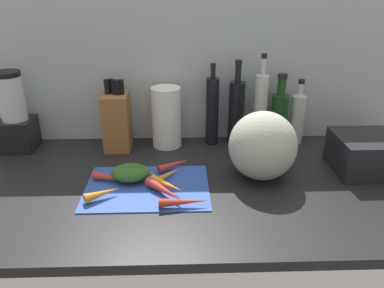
{
  "coord_description": "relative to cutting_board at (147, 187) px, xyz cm",
  "views": [
    {
      "loc": [
        -2.67,
        -111.18,
        63.05
      ],
      "look_at": [
        0.95,
        -0.75,
        13.8
      ],
      "focal_mm": 35.72,
      "sensor_mm": 36.0,
      "label": 1
    }
  ],
  "objects": [
    {
      "name": "ground_plane",
      "position": [
        13.58,
        4.16,
        -1.9
      ],
      "size": [
        170.0,
        80.0,
        3.0
      ],
      "primitive_type": "cube",
      "color": "black"
    },
    {
      "name": "wall_back",
      "position": [
        13.58,
        42.66,
        29.6
      ],
      "size": [
        170.0,
        3.0,
        60.0
      ],
      "primitive_type": "cube",
      "color": "#ADB7C1",
      "rests_on": "ground_plane"
    },
    {
      "name": "cutting_board",
      "position": [
        0.0,
        0.0,
        0.0
      ],
      "size": [
        39.56,
        28.58,
        0.8
      ],
      "primitive_type": "cube",
      "color": "#2D51B7",
      "rests_on": "ground_plane"
    },
    {
      "name": "carrot_0",
      "position": [
        8.64,
        12.44,
        1.7
      ],
      "size": [
        12.15,
        9.51,
        2.59
      ],
      "primitive_type": "cone",
      "rotation": [
        0.0,
        1.57,
        0.6
      ],
      "color": "red",
      "rests_on": "cutting_board"
    },
    {
      "name": "carrot_1",
      "position": [
        11.53,
        -12.05,
        1.79
      ],
      "size": [
        14.76,
        3.7,
        2.78
      ],
      "primitive_type": "cone",
      "rotation": [
        0.0,
        1.57,
        0.06
      ],
      "color": "red",
      "rests_on": "cutting_board"
    },
    {
      "name": "carrot_2",
      "position": [
        -1.37,
        7.43,
        1.51
      ],
      "size": [
        12.22,
        10.1,
        2.22
      ],
      "primitive_type": "cone",
      "rotation": [
        0.0,
        1.57,
        -0.65
      ],
      "color": "orange",
      "rests_on": "cutting_board"
    },
    {
      "name": "carrot_3",
      "position": [
        -13.1,
        -6.63,
        1.88
      ],
      "size": [
        10.95,
        8.33,
        2.95
      ],
      "primitive_type": "cone",
      "rotation": [
        0.0,
        1.57,
        0.55
      ],
      "color": "orange",
      "rests_on": "cutting_board"
    },
    {
      "name": "carrot_4",
      "position": [
        6.36,
        -2.02,
        1.9
      ],
      "size": [
        11.32,
        10.13,
        3.0
      ],
      "primitive_type": "cone",
      "rotation": [
        0.0,
        1.57,
        -0.69
      ],
      "color": "orange",
      "rests_on": "cutting_board"
    },
    {
      "name": "carrot_5",
      "position": [
        6.65,
        5.55,
        1.42
      ],
      "size": [
        10.32,
        11.17,
        2.04
      ],
      "primitive_type": "cone",
      "rotation": [
        0.0,
        1.57,
        0.84
      ],
      "color": "orange",
      "rests_on": "cutting_board"
    },
    {
      "name": "carrot_6",
      "position": [
        -10.18,
        3.03,
        1.68
      ],
      "size": [
        16.41,
        7.2,
        2.57
      ],
      "primitive_type": "cone",
      "rotation": [
        0.0,
        1.57,
        -0.29
      ],
      "color": "red",
      "rests_on": "cutting_board"
    },
    {
      "name": "carrot_7",
      "position": [
        6.05,
        -5.93,
        1.96
      ],
      "size": [
        13.46,
        14.54,
        3.11
      ],
      "primitive_type": "cone",
      "rotation": [
        0.0,
        1.57,
        -0.84
      ],
      "color": "red",
      "rests_on": "cutting_board"
    },
    {
      "name": "carrot_greens_pile",
      "position": [
        -5.68,
        4.49,
        3.05
      ],
      "size": [
        12.53,
        9.63,
        5.3
      ],
      "primitive_type": "ellipsoid",
      "color": "#2D6023",
      "rests_on": "cutting_board"
    },
    {
      "name": "winter_squash",
      "position": [
        37.86,
        6.31,
        11.13
      ],
      "size": [
        22.49,
        21.76,
        23.05
      ],
      "primitive_type": "ellipsoid",
      "color": "#B2B7A8",
      "rests_on": "ground_plane"
    },
    {
      "name": "knife_block",
      "position": [
        -13.52,
        31.92,
        11.09
      ],
      "size": [
        9.73,
        12.77,
        27.45
      ],
      "color": "#905D33",
      "rests_on": "ground_plane"
    },
    {
      "name": "blender_appliance",
      "position": [
        -52.19,
        32.34,
        12.84
      ],
      "size": [
        12.61,
        12.61,
        30.81
      ],
      "color": "black",
      "rests_on": "ground_plane"
    },
    {
      "name": "paper_towel_roll",
      "position": [
        5.54,
        33.66,
        11.53
      ],
      "size": [
        11.38,
        11.38,
        23.86
      ],
      "primitive_type": "cylinder",
      "color": "white",
      "rests_on": "ground_plane"
    },
    {
      "name": "bottle_0",
      "position": [
        23.54,
        35.2,
        13.54
      ],
      "size": [
        5.04,
        5.04,
        32.53
      ],
      "color": "black",
      "rests_on": "ground_plane"
    },
    {
      "name": "bottle_1",
      "position": [
        33.14,
        35.61,
        12.97
      ],
      "size": [
        6.22,
        6.22,
        33.65
      ],
      "color": "black",
      "rests_on": "ground_plane"
    },
    {
      "name": "bottle_2",
      "position": [
        42.34,
        34.26,
        14.34
      ],
      "size": [
        5.18,
        5.18,
        36.2
      ],
      "color": "silver",
      "rests_on": "ground_plane"
    },
    {
      "name": "bottle_3",
      "position": [
        50.32,
        35.43,
        10.96
      ],
      "size": [
        6.51,
        6.51,
        28.24
      ],
      "color": "#19421E",
      "rests_on": "ground_plane"
    },
    {
      "name": "bottle_4",
      "position": [
        57.83,
        35.32,
        9.99
      ],
      "size": [
        5.53,
        5.53,
        26.17
      ],
      "color": "silver",
      "rests_on": "ground_plane"
    },
    {
      "name": "dish_rack",
      "position": [
        77.45,
        10.11,
        5.89
      ],
      "size": [
        26.28,
        20.92,
        12.59
      ],
      "primitive_type": "cube",
      "color": "black",
      "rests_on": "ground_plane"
    }
  ]
}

